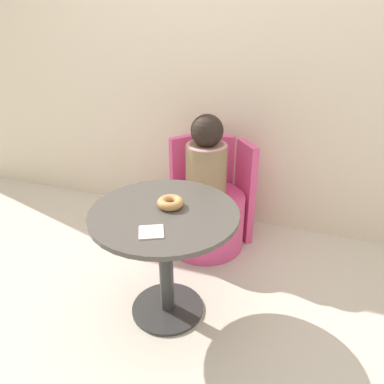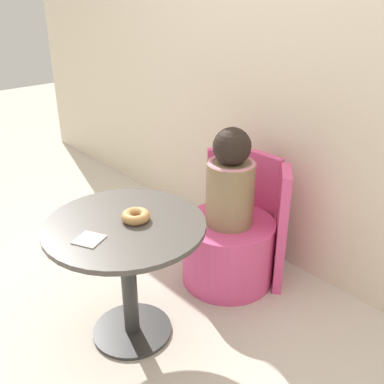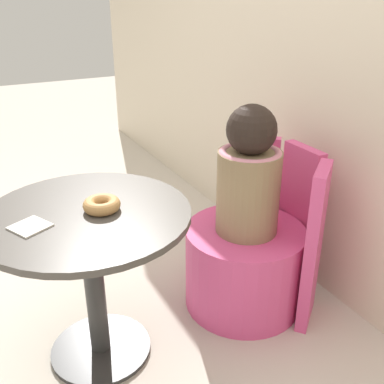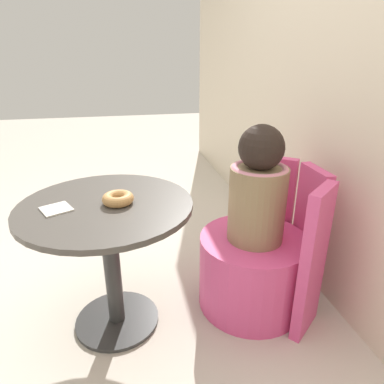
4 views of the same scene
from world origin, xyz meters
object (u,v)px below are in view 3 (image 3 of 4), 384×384
object	(u,v)px
tub_chair	(244,267)
round_table	(90,249)
child_figure	(249,176)
donut	(102,205)

from	to	relation	value
tub_chair	round_table	bearing A→B (deg)	-90.55
round_table	tub_chair	size ratio (longest dim) A/B	1.39
tub_chair	child_figure	bearing A→B (deg)	0.00
child_figure	donut	bearing A→B (deg)	-89.24
child_figure	donut	distance (m)	0.64
round_table	child_figure	distance (m)	0.71
tub_chair	donut	distance (m)	0.79
tub_chair	child_figure	size ratio (longest dim) A/B	0.96
tub_chair	child_figure	world-z (taller)	child_figure
donut	child_figure	bearing A→B (deg)	90.76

